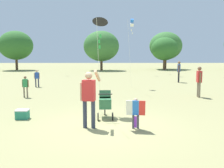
{
  "coord_description": "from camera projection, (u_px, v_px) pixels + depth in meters",
  "views": [
    {
      "loc": [
        0.2,
        -7.97,
        2.34
      ],
      "look_at": [
        0.27,
        0.7,
        1.3
      ],
      "focal_mm": 39.75,
      "sensor_mm": 36.0,
      "label": 1
    }
  ],
  "objects": [
    {
      "name": "treeline_distant",
      "position": [
        115.0,
        46.0,
        37.18
      ],
      "size": [
        44.94,
        7.72,
        5.84
      ],
      "color": "brown",
      "rests_on": "ground"
    },
    {
      "name": "person_sitting_far",
      "position": [
        199.0,
        79.0,
        13.49
      ],
      "size": [
        0.25,
        0.54,
        1.68
      ],
      "color": "#7F705B",
      "rests_on": "ground"
    },
    {
      "name": "person_couple_left",
      "position": [
        37.0,
        77.0,
        17.75
      ],
      "size": [
        0.39,
        0.22,
        1.24
      ],
      "color": "#33384C",
      "rests_on": "ground"
    },
    {
      "name": "ground_plane",
      "position": [
        104.0,
        125.0,
        8.19
      ],
      "size": [
        120.0,
        120.0,
        0.0
      ],
      "primitive_type": "plane",
      "color": "#938E5B"
    },
    {
      "name": "person_kid_running",
      "position": [
        25.0,
        85.0,
        13.43
      ],
      "size": [
        0.38,
        0.18,
        1.17
      ],
      "color": "#7F705B",
      "rests_on": "ground"
    },
    {
      "name": "stroller",
      "position": [
        105.0,
        102.0,
        9.16
      ],
      "size": [
        0.57,
        1.09,
        1.03
      ],
      "color": "black",
      "rests_on": "ground"
    },
    {
      "name": "person_adult_flyer",
      "position": [
        89.0,
        94.0,
        7.82
      ],
      "size": [
        0.65,
        0.54,
        1.88
      ],
      "color": "#33384C",
      "rests_on": "ground"
    },
    {
      "name": "person_red_shirt",
      "position": [
        179.0,
        70.0,
        20.68
      ],
      "size": [
        0.34,
        0.55,
        1.77
      ],
      "color": "#232328",
      "rests_on": "ground"
    },
    {
      "name": "child_with_butterfly_kite",
      "position": [
        136.0,
        110.0,
        7.75
      ],
      "size": [
        0.61,
        0.38,
        0.98
      ],
      "color": "#4C4C51",
      "rests_on": "ground"
    },
    {
      "name": "kite_orange_delta",
      "position": [
        132.0,
        23.0,
        17.15
      ],
      "size": [
        0.6,
        2.8,
        4.8
      ],
      "color": "blue",
      "rests_on": "ground"
    },
    {
      "name": "kite_adult_black",
      "position": [
        100.0,
        23.0,
        9.77
      ],
      "size": [
        0.72,
        2.48,
        3.8
      ],
      "color": "black",
      "rests_on": "ground"
    },
    {
      "name": "cooler_box",
      "position": [
        22.0,
        114.0,
        9.01
      ],
      "size": [
        0.45,
        0.33,
        0.35
      ],
      "color": "#288466",
      "rests_on": "ground"
    }
  ]
}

